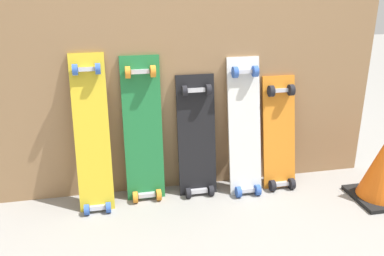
% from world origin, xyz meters
% --- Properties ---
extents(ground_plane, '(12.00, 12.00, 0.00)m').
position_xyz_m(ground_plane, '(0.00, 0.00, 0.00)').
color(ground_plane, gray).
extents(plywood_wall_panel, '(2.40, 0.04, 1.49)m').
position_xyz_m(plywood_wall_panel, '(0.00, 0.07, 0.74)').
color(plywood_wall_panel, '#99724C').
rests_on(plywood_wall_panel, ground).
extents(skateboard_yellow, '(0.20, 0.27, 0.95)m').
position_xyz_m(skateboard_yellow, '(-0.58, -0.07, 0.41)').
color(skateboard_yellow, gold).
rests_on(skateboard_yellow, ground).
extents(skateboard_green, '(0.23, 0.19, 0.92)m').
position_xyz_m(skateboard_green, '(-0.28, -0.02, 0.40)').
color(skateboard_green, '#1E7238').
rests_on(skateboard_green, ground).
extents(skateboard_black, '(0.23, 0.20, 0.80)m').
position_xyz_m(skateboard_black, '(0.04, -0.03, 0.34)').
color(skateboard_black, black).
rests_on(skateboard_black, ground).
extents(skateboard_white, '(0.20, 0.25, 0.89)m').
position_xyz_m(skateboard_white, '(0.33, -0.06, 0.38)').
color(skateboard_white, silver).
rests_on(skateboard_white, ground).
extents(skateboard_orange, '(0.21, 0.22, 0.76)m').
position_xyz_m(skateboard_orange, '(0.57, -0.05, 0.32)').
color(skateboard_orange, orange).
rests_on(skateboard_orange, ground).
extents(traffic_cone, '(0.32, 0.32, 0.42)m').
position_xyz_m(traffic_cone, '(1.11, -0.37, 0.21)').
color(traffic_cone, black).
rests_on(traffic_cone, ground).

